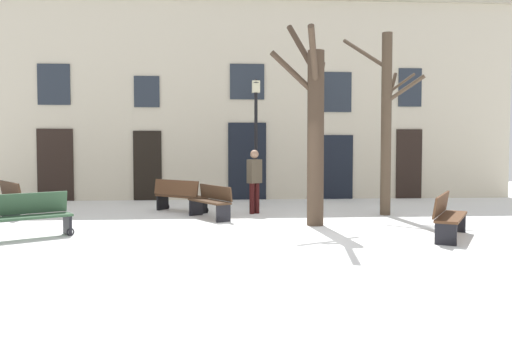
% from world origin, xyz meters
% --- Properties ---
extents(ground_plane, '(30.62, 30.62, 0.00)m').
position_xyz_m(ground_plane, '(0.00, 0.00, 0.00)').
color(ground_plane, white).
extents(building_facade, '(19.14, 0.60, 7.25)m').
position_xyz_m(building_facade, '(-0.00, 7.75, 3.66)').
color(building_facade, beige).
rests_on(building_facade, ground).
extents(tree_center, '(1.83, 1.82, 4.98)m').
position_xyz_m(tree_center, '(3.65, 3.33, 2.61)').
color(tree_center, '#4C3D2D').
rests_on(tree_center, ground).
extents(tree_near_facade, '(1.48, 2.30, 4.83)m').
position_xyz_m(tree_near_facade, '(1.38, 1.62, 2.31)').
color(tree_near_facade, '#423326').
rests_on(tree_near_facade, ground).
extents(streetlamp, '(0.30, 0.30, 3.93)m').
position_xyz_m(streetlamp, '(0.28, 5.53, 2.40)').
color(streetlamp, black).
rests_on(streetlamp, ground).
extents(bench_by_litter_bin, '(1.34, 1.80, 0.90)m').
position_xyz_m(bench_by_litter_bin, '(3.81, -0.21, 0.46)').
color(bench_by_litter_bin, '#51331E').
rests_on(bench_by_litter_bin, ground).
extents(bench_near_lamp, '(1.59, 1.45, 0.92)m').
position_xyz_m(bench_near_lamp, '(-1.96, 4.32, 0.46)').
color(bench_near_lamp, '#51331E').
rests_on(bench_near_lamp, ground).
extents(bench_back_to_back_right, '(1.17, 1.58, 0.86)m').
position_xyz_m(bench_back_to_back_right, '(-1.07, 2.94, 0.44)').
color(bench_back_to_back_right, '#3D2819').
rests_on(bench_back_to_back_right, ground).
extents(bench_far_corner, '(1.86, 1.46, 0.92)m').
position_xyz_m(bench_far_corner, '(-4.84, 0.30, 0.47)').
color(bench_far_corner, '#2D4C33').
rests_on(bench_far_corner, ground).
extents(bench_back_to_back_left, '(1.44, 1.70, 0.93)m').
position_xyz_m(bench_back_to_back_left, '(-6.52, 3.68, 0.46)').
color(bench_back_to_back_left, '#3D2819').
rests_on(bench_back_to_back_left, ground).
extents(person_near_bench, '(0.44, 0.40, 1.76)m').
position_xyz_m(person_near_bench, '(0.12, 3.81, 0.98)').
color(person_near_bench, '#350F0F').
rests_on(person_near_bench, ground).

